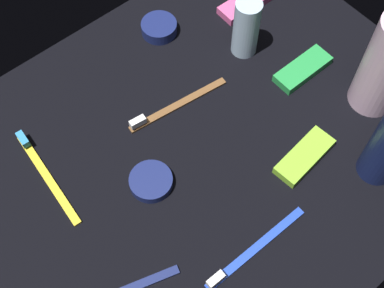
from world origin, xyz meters
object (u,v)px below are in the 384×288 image
toothbrush_blue (250,252)px  cream_tin_left (151,182)px  snack_bar_lime (304,156)px  snack_bar_pink (246,3)px  deodorant_stick (246,28)px  snack_bar_green (301,68)px  toothbrush_brown (172,107)px  toothbrush_yellow (44,172)px  cream_tin_right (159,28)px

toothbrush_blue → cream_tin_left: 17.84cm
snack_bar_lime → snack_bar_pink: 32.36cm
deodorant_stick → snack_bar_green: deodorant_stick is taller
toothbrush_brown → cream_tin_left: size_ratio=2.75×
toothbrush_yellow → snack_bar_pink: bearing=6.7°
toothbrush_brown → snack_bar_pink: bearing=19.9°
toothbrush_brown → cream_tin_right: bearing=59.1°
toothbrush_blue → snack_bar_lime: toothbrush_blue is taller
snack_bar_lime → snack_bar_green: (11.77, 12.06, 0.00)cm
toothbrush_blue → toothbrush_yellow: size_ratio=1.00×
toothbrush_brown → toothbrush_blue: 26.71cm
toothbrush_brown → snack_bar_green: 22.91cm
cream_tin_right → snack_bar_lime: bearing=-88.0°
toothbrush_yellow → snack_bar_green: (43.66, -11.42, 0.14)cm
deodorant_stick → snack_bar_pink: 11.06cm
snack_bar_lime → toothbrush_yellow: bearing=137.7°
toothbrush_brown → snack_bar_pink: 25.78cm
toothbrush_blue → cream_tin_left: size_ratio=2.75×
toothbrush_yellow → cream_tin_right: (30.68, 10.77, 0.45)cm
deodorant_stick → snack_bar_pink: size_ratio=1.05×
snack_bar_green → cream_tin_right: bearing=120.4°
toothbrush_yellow → cream_tin_left: 16.31cm
snack_bar_lime → cream_tin_right: (-1.21, 34.24, 0.31)cm
deodorant_stick → cream_tin_right: bearing=125.1°
toothbrush_yellow → snack_bar_pink: 46.77cm
deodorant_stick → toothbrush_brown: deodorant_stick is taller
snack_bar_lime → snack_bar_green: 16.85cm
deodorant_stick → toothbrush_yellow: (-39.43, 1.70, -4.86)cm
toothbrush_blue → snack_bar_green: bearing=31.9°
toothbrush_yellow → deodorant_stick: bearing=-2.5°
deodorant_stick → toothbrush_yellow: size_ratio=0.61×
toothbrush_blue → cream_tin_left: (-3.92, 17.40, 0.17)cm
deodorant_stick → snack_bar_lime: 23.52cm
toothbrush_brown → snack_bar_lime: toothbrush_brown is taller
deodorant_stick → toothbrush_brown: (-17.21, -1.65, -4.86)cm
toothbrush_brown → snack_bar_lime: size_ratio=1.73×
snack_bar_pink → cream_tin_left: same height
snack_bar_lime → cream_tin_right: 34.27cm
toothbrush_blue → cream_tin_left: toothbrush_blue is taller
deodorant_stick → cream_tin_left: 30.20cm
cream_tin_right → cream_tin_left: bearing=-130.7°
snack_bar_green → snack_bar_pink: same height
toothbrush_brown → toothbrush_blue: bearing=-105.1°
toothbrush_blue → snack_bar_green: toothbrush_blue is taller
snack_bar_green → toothbrush_blue: bearing=-148.0°
toothbrush_yellow → snack_bar_green: toothbrush_yellow is taller
toothbrush_yellow → cream_tin_right: 32.52cm
deodorant_stick → toothbrush_yellow: bearing=177.5°
toothbrush_blue → snack_bar_lime: size_ratio=1.73×
snack_bar_green → cream_tin_right: cream_tin_right is taller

